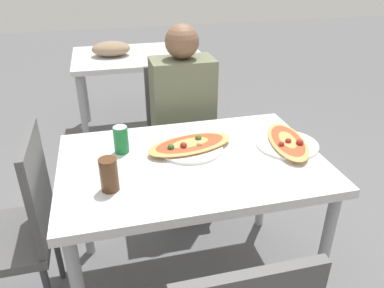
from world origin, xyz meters
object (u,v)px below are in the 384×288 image
object	(u,v)px
chair_far_seated	(180,132)
chair_side_left	(18,225)
dining_table	(192,175)
pizza_second	(287,142)
drink_glass	(109,175)
pizza_main	(190,145)
person_seated	(183,112)
soda_can	(121,140)

from	to	relation	value
chair_far_seated	chair_side_left	xyz separation A→B (m)	(-0.86, -0.71, 0.00)
dining_table	pizza_second	world-z (taller)	pizza_second
drink_glass	pizza_second	world-z (taller)	drink_glass
chair_side_left	pizza_main	distance (m)	0.81
person_seated	soda_can	xyz separation A→B (m)	(-0.39, -0.46, 0.09)
chair_far_seated	pizza_second	xyz separation A→B (m)	(0.37, -0.70, 0.23)
chair_side_left	drink_glass	size ratio (longest dim) A/B	6.85
chair_side_left	soda_can	size ratio (longest dim) A/B	7.29
chair_far_seated	chair_side_left	distance (m)	1.11
drink_glass	person_seated	bearing A→B (deg)	58.63
dining_table	soda_can	size ratio (longest dim) A/B	9.15
drink_glass	dining_table	bearing A→B (deg)	22.39
drink_glass	chair_side_left	bearing A→B (deg)	159.68
dining_table	chair_side_left	world-z (taller)	chair_side_left
chair_side_left	soda_can	bearing A→B (deg)	-73.27
pizza_main	soda_can	world-z (taller)	soda_can
chair_far_seated	person_seated	size ratio (longest dim) A/B	0.76
pizza_main	chair_far_seated	bearing A→B (deg)	82.52
dining_table	chair_far_seated	world-z (taller)	chair_far_seated
soda_can	drink_glass	world-z (taller)	drink_glass
dining_table	soda_can	distance (m)	0.35
chair_far_seated	pizza_main	distance (m)	0.67
person_seated	dining_table	bearing A→B (deg)	80.83
person_seated	pizza_second	size ratio (longest dim) A/B	2.91
pizza_main	drink_glass	size ratio (longest dim) A/B	3.27
chair_side_left	soda_can	distance (m)	0.56
chair_side_left	person_seated	bearing A→B (deg)	-55.13
dining_table	pizza_main	size ratio (longest dim) A/B	2.62
soda_can	pizza_main	bearing A→B (deg)	-8.88
person_seated	soda_can	distance (m)	0.61
dining_table	pizza_main	xyz separation A→B (m)	(0.02, 0.09, 0.10)
dining_table	soda_can	bearing A→B (deg)	154.00
person_seated	drink_glass	bearing A→B (deg)	58.63
person_seated	chair_side_left	bearing A→B (deg)	34.87
pizza_main	pizza_second	size ratio (longest dim) A/B	1.06
dining_table	chair_side_left	xyz separation A→B (m)	(-0.76, 0.00, -0.14)
chair_side_left	drink_glass	distance (m)	0.51
person_seated	drink_glass	world-z (taller)	person_seated
pizza_second	dining_table	bearing A→B (deg)	-178.35
soda_can	pizza_second	size ratio (longest dim) A/B	0.31
chair_side_left	person_seated	distance (m)	1.06
pizza_main	soda_can	bearing A→B (deg)	171.12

